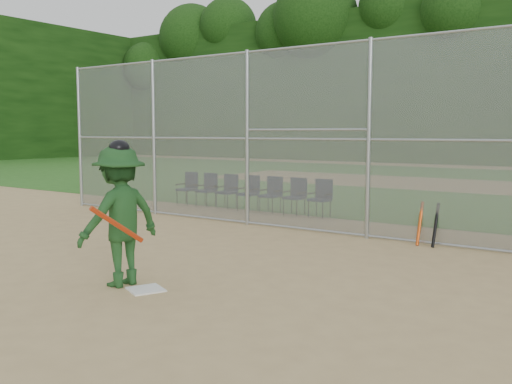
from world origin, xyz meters
The scene contains 15 objects.
ground centered at (0.00, 0.00, 0.00)m, with size 100.00×100.00×0.00m, color tan.
grass_strip centered at (0.00, 18.00, 0.01)m, with size 100.00×100.00×0.00m, color #2A641E.
dirt_patch_far centered at (0.00, 18.00, 0.01)m, with size 24.00×24.00×0.00m, color tan.
backstop_fence centered at (0.00, 5.00, 2.07)m, with size 16.09×0.09×4.00m.
treeline centered at (0.00, 20.00, 5.50)m, with size 81.00×60.00×11.00m.
home_plate centered at (0.12, -0.30, 0.01)m, with size 0.44×0.44×0.02m, color white.
batter_at_plate centered at (-0.36, -0.30, 0.99)m, with size 0.98×1.43×2.05m.
spare_bats centered at (2.26, 4.95, 0.41)m, with size 0.36×0.34×0.83m.
chair_0 centered at (-5.64, 6.94, 0.48)m, with size 0.54×0.52×0.96m, color #0E1933, non-canonical shape.
chair_1 centered at (-4.89, 6.94, 0.48)m, with size 0.54×0.52×0.96m, color #0E1933, non-canonical shape.
chair_2 centered at (-4.14, 6.94, 0.48)m, with size 0.54×0.52×0.96m, color #0E1933, non-canonical shape.
chair_3 centered at (-3.40, 6.94, 0.48)m, with size 0.54×0.52×0.96m, color #0E1933, non-canonical shape.
chair_4 centered at (-2.65, 6.94, 0.48)m, with size 0.54×0.52×0.96m, color #0E1933, non-canonical shape.
chair_5 centered at (-1.90, 6.94, 0.48)m, with size 0.54×0.52×0.96m, color #0E1933, non-canonical shape.
chair_6 centered at (-1.16, 6.94, 0.48)m, with size 0.54×0.52×0.96m, color #0E1933, non-canonical shape.
Camera 1 is at (5.71, -5.65, 2.15)m, focal length 40.00 mm.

